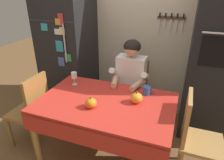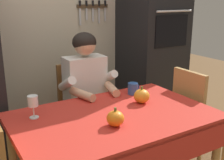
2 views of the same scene
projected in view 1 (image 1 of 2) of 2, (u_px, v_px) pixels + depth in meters
back_wall_assembly at (141, 26)px, 2.90m from camera, size 3.70×0.13×2.60m
refrigerator at (69, 53)px, 3.05m from camera, size 0.68×0.71×1.80m
wall_oven at (216, 58)px, 2.39m from camera, size 0.60×0.64×2.10m
dining_table at (105, 109)px, 2.11m from camera, size 1.40×0.90×0.74m
chair_behind_person at (133, 90)px, 2.81m from camera, size 0.40×0.40×0.93m
seated_person at (130, 80)px, 2.56m from camera, size 0.47×0.55×1.25m
chair_right_side at (195, 135)px, 1.96m from camera, size 0.40×0.40×0.93m
chair_left_side at (32, 108)px, 2.39m from camera, size 0.40×0.40×0.93m
coffee_mug at (147, 90)px, 2.20m from camera, size 0.11×0.08×0.10m
wine_glass at (74, 76)px, 2.40m from camera, size 0.07×0.07×0.16m
pumpkin_large at (136, 98)px, 2.04m from camera, size 0.12×0.12×0.13m
pumpkin_medium at (91, 103)px, 1.96m from camera, size 0.11×0.11×0.12m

